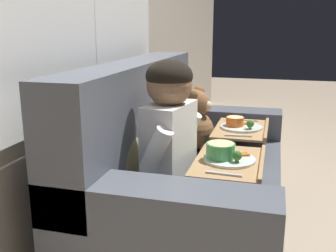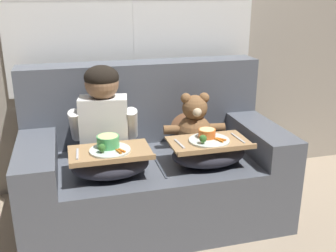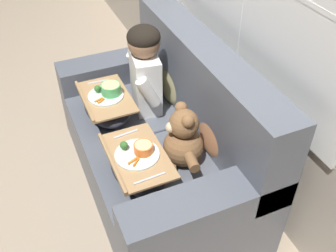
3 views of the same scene
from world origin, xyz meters
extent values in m
plane|color=tan|center=(0.00, 0.00, 0.00)|extent=(14.00, 14.00, 0.00)
cube|color=#A89E8E|center=(0.00, 0.58, 1.30)|extent=(8.00, 0.05, 2.60)
cube|color=#565B66|center=(0.00, 0.00, 0.21)|extent=(1.60, 0.88, 0.43)
cube|color=#565B66|center=(0.00, 0.33, 0.70)|extent=(1.60, 0.22, 0.54)
cube|color=#565B66|center=(-0.69, 0.00, 0.51)|extent=(0.22, 0.88, 0.17)
cube|color=#565B66|center=(0.69, 0.00, 0.51)|extent=(0.22, 0.88, 0.17)
cube|color=#3D424C|center=(0.00, -0.02, 0.43)|extent=(0.01, 0.62, 0.01)
ellipsoid|color=tan|center=(-0.29, 0.26, 0.59)|extent=(0.35, 0.17, 0.36)
ellipsoid|color=#B2754C|center=(0.29, 0.26, 0.59)|extent=(0.32, 0.15, 0.33)
cube|color=white|center=(-0.29, 0.06, 0.62)|extent=(0.31, 0.20, 0.39)
sphere|color=#936B4C|center=(-0.29, 0.06, 0.90)|extent=(0.20, 0.20, 0.20)
ellipsoid|color=black|center=(-0.29, 0.06, 0.94)|extent=(0.20, 0.20, 0.14)
cylinder|color=white|center=(-0.46, 0.07, 0.65)|extent=(0.10, 0.16, 0.21)
cylinder|color=white|center=(-0.13, 0.02, 0.65)|extent=(0.10, 0.16, 0.21)
sphere|color=brown|center=(0.29, 0.06, 0.54)|extent=(0.23, 0.23, 0.23)
sphere|color=brown|center=(0.29, 0.06, 0.71)|extent=(0.16, 0.16, 0.16)
sphere|color=brown|center=(0.23, 0.07, 0.77)|extent=(0.07, 0.07, 0.07)
sphere|color=brown|center=(0.35, 0.05, 0.77)|extent=(0.07, 0.07, 0.07)
sphere|color=beige|center=(0.28, -0.01, 0.70)|extent=(0.06, 0.06, 0.06)
sphere|color=black|center=(0.28, -0.03, 0.70)|extent=(0.02, 0.02, 0.02)
cylinder|color=brown|center=(0.15, 0.08, 0.56)|extent=(0.12, 0.07, 0.06)
cylinder|color=brown|center=(0.43, 0.04, 0.56)|extent=(0.12, 0.07, 0.06)
cylinder|color=brown|center=(0.23, -0.05, 0.46)|extent=(0.07, 0.11, 0.06)
cylinder|color=brown|center=(0.33, -0.06, 0.46)|extent=(0.07, 0.11, 0.06)
ellipsoid|color=#2D2D38|center=(-0.29, -0.21, 0.50)|extent=(0.43, 0.28, 0.14)
cube|color=tan|center=(-0.29, -0.21, 0.57)|extent=(0.45, 0.29, 0.01)
cube|color=tan|center=(-0.29, -0.35, 0.59)|extent=(0.45, 0.02, 0.02)
cylinder|color=silver|center=(-0.29, -0.21, 0.58)|extent=(0.23, 0.23, 0.01)
cylinder|color=#4CAD60|center=(-0.29, -0.17, 0.62)|extent=(0.13, 0.13, 0.06)
cylinder|color=#E5D189|center=(-0.29, -0.17, 0.65)|extent=(0.11, 0.11, 0.01)
sphere|color=#38702D|center=(-0.34, -0.25, 0.62)|extent=(0.04, 0.04, 0.04)
cylinder|color=#7A9E56|center=(-0.34, -0.25, 0.60)|extent=(0.02, 0.02, 0.02)
cylinder|color=orange|center=(-0.25, -0.27, 0.60)|extent=(0.03, 0.06, 0.01)
cylinder|color=orange|center=(-0.23, -0.26, 0.60)|extent=(0.04, 0.05, 0.01)
cube|color=silver|center=(-0.47, -0.21, 0.58)|extent=(0.02, 0.14, 0.01)
ellipsoid|color=#2D2D38|center=(0.29, -0.21, 0.50)|extent=(0.45, 0.28, 0.14)
cube|color=tan|center=(0.29, -0.21, 0.57)|extent=(0.47, 0.29, 0.01)
cube|color=tan|center=(0.29, -0.35, 0.59)|extent=(0.47, 0.02, 0.02)
cylinder|color=silver|center=(0.29, -0.21, 0.58)|extent=(0.24, 0.24, 0.01)
cylinder|color=orange|center=(0.29, -0.17, 0.61)|extent=(0.10, 0.10, 0.05)
cylinder|color=#E5D189|center=(0.29, -0.17, 0.64)|extent=(0.09, 0.09, 0.01)
sphere|color=#38702D|center=(0.23, -0.26, 0.62)|extent=(0.04, 0.04, 0.04)
cylinder|color=#7A9E56|center=(0.23, -0.26, 0.60)|extent=(0.02, 0.02, 0.02)
cylinder|color=orange|center=(0.34, -0.25, 0.60)|extent=(0.04, 0.07, 0.01)
cylinder|color=orange|center=(0.35, -0.24, 0.60)|extent=(0.05, 0.05, 0.01)
cube|color=silver|center=(0.11, -0.21, 0.58)|extent=(0.03, 0.14, 0.01)
cube|color=silver|center=(0.47, -0.21, 0.58)|extent=(0.02, 0.17, 0.01)
camera|label=1|loc=(-1.92, -0.38, 1.15)|focal=42.00mm
camera|label=2|loc=(-0.50, -2.22, 1.42)|focal=42.00mm
camera|label=3|loc=(1.72, -0.65, 2.03)|focal=42.00mm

